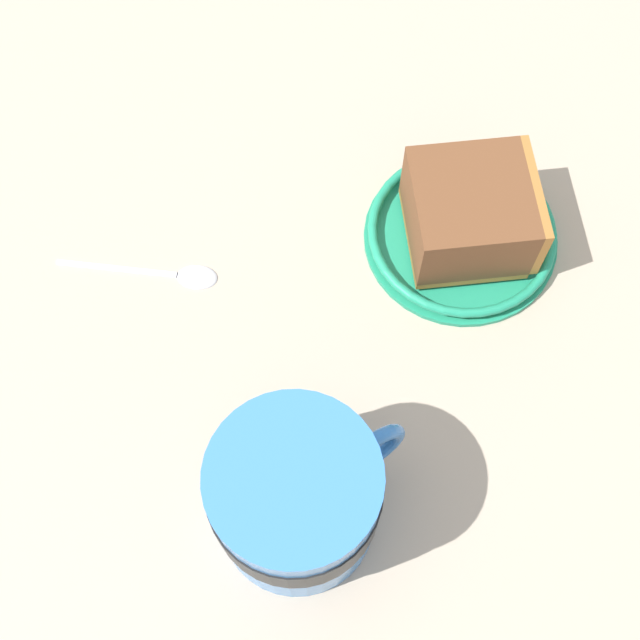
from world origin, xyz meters
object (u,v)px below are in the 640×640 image
at_px(cake_slice, 471,213).
at_px(tea_mug, 297,496).
at_px(teaspoon, 171,272).
at_px(small_plate, 461,234).

xyz_separation_m(cake_slice, tea_mug, (0.24, 0.03, 0.02)).
height_order(tea_mug, teaspoon, tea_mug).
height_order(cake_slice, teaspoon, cake_slice).
relative_size(tea_mug, teaspoon, 1.15).
xyz_separation_m(tea_mug, teaspoon, (-0.08, -0.18, -0.05)).
bearing_deg(tea_mug, teaspoon, -114.59).
bearing_deg(cake_slice, small_plate, -46.44).
bearing_deg(teaspoon, small_plate, 135.04).
bearing_deg(cake_slice, tea_mug, 6.80).
bearing_deg(small_plate, cake_slice, 133.56).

